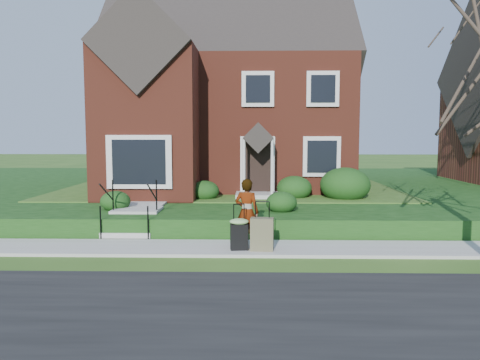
{
  "coord_description": "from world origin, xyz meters",
  "views": [
    {
      "loc": [
        0.93,
        -11.61,
        2.89
      ],
      "look_at": [
        0.63,
        2.0,
        1.59
      ],
      "focal_mm": 35.0,
      "sensor_mm": 36.0,
      "label": 1
    }
  ],
  "objects_px": {
    "suitcase_black": "(239,232)",
    "woman": "(247,212)",
    "front_steps": "(133,218)",
    "suitcase_olive": "(262,234)"
  },
  "relations": [
    {
      "from": "suitcase_black",
      "to": "woman",
      "type": "bearing_deg",
      "value": 62.94
    },
    {
      "from": "suitcase_olive",
      "to": "front_steps",
      "type": "bearing_deg",
      "value": 155.34
    },
    {
      "from": "front_steps",
      "to": "suitcase_black",
      "type": "distance_m",
      "value": 3.82
    },
    {
      "from": "front_steps",
      "to": "woman",
      "type": "bearing_deg",
      "value": -26.48
    },
    {
      "from": "woman",
      "to": "suitcase_olive",
      "type": "relative_size",
      "value": 1.42
    },
    {
      "from": "suitcase_black",
      "to": "suitcase_olive",
      "type": "height_order",
      "value": "suitcase_olive"
    },
    {
      "from": "woman",
      "to": "suitcase_olive",
      "type": "distance_m",
      "value": 0.8
    },
    {
      "from": "woman",
      "to": "suitcase_olive",
      "type": "bearing_deg",
      "value": 142.14
    },
    {
      "from": "suitcase_black",
      "to": "front_steps",
      "type": "bearing_deg",
      "value": 139.16
    },
    {
      "from": "woman",
      "to": "suitcase_olive",
      "type": "xyz_separation_m",
      "value": [
        0.38,
        -0.54,
        -0.46
      ]
    }
  ]
}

